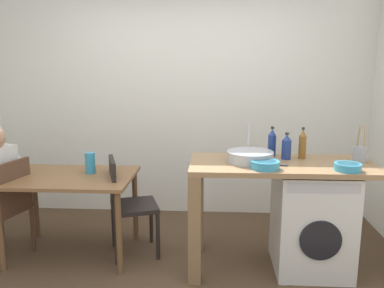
{
  "coord_description": "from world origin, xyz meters",
  "views": [
    {
      "loc": [
        0.4,
        -2.7,
        1.7
      ],
      "look_at": [
        0.21,
        0.45,
        1.06
      ],
      "focal_mm": 36.76,
      "sensor_mm": 36.0,
      "label": 1
    }
  ],
  "objects_px": {
    "dining_table": "(71,186)",
    "chair_opposite": "(126,201)",
    "bottle_tall_green": "(272,143)",
    "colander": "(348,166)",
    "bottle_squat_brown": "(286,147)",
    "vase": "(90,163)",
    "bottle_clear_small": "(302,144)",
    "utensil_crock": "(360,154)",
    "washing_machine": "(311,220)",
    "chair_person_seat": "(6,204)",
    "mixing_bowl": "(265,164)"
  },
  "relations": [
    {
      "from": "mixing_bowl",
      "to": "utensil_crock",
      "type": "height_order",
      "value": "utensil_crock"
    },
    {
      "from": "dining_table",
      "to": "chair_opposite",
      "type": "relative_size",
      "value": 1.22
    },
    {
      "from": "bottle_tall_green",
      "to": "bottle_clear_small",
      "type": "relative_size",
      "value": 0.97
    },
    {
      "from": "dining_table",
      "to": "chair_person_seat",
      "type": "relative_size",
      "value": 1.22
    },
    {
      "from": "colander",
      "to": "vase",
      "type": "height_order",
      "value": "colander"
    },
    {
      "from": "bottle_tall_green",
      "to": "bottle_squat_brown",
      "type": "distance_m",
      "value": 0.15
    },
    {
      "from": "chair_opposite",
      "to": "washing_machine",
      "type": "height_order",
      "value": "chair_opposite"
    },
    {
      "from": "washing_machine",
      "to": "bottle_clear_small",
      "type": "height_order",
      "value": "bottle_clear_small"
    },
    {
      "from": "mixing_bowl",
      "to": "vase",
      "type": "bearing_deg",
      "value": 164.11
    },
    {
      "from": "dining_table",
      "to": "utensil_crock",
      "type": "bearing_deg",
      "value": -1.84
    },
    {
      "from": "bottle_squat_brown",
      "to": "mixing_bowl",
      "type": "bearing_deg",
      "value": -123.77
    },
    {
      "from": "vase",
      "to": "bottle_squat_brown",
      "type": "bearing_deg",
      "value": -3.54
    },
    {
      "from": "chair_person_seat",
      "to": "colander",
      "type": "height_order",
      "value": "colander"
    },
    {
      "from": "bottle_tall_green",
      "to": "colander",
      "type": "height_order",
      "value": "bottle_tall_green"
    },
    {
      "from": "bottle_clear_small",
      "to": "mixing_bowl",
      "type": "bearing_deg",
      "value": -134.46
    },
    {
      "from": "washing_machine",
      "to": "bottle_squat_brown",
      "type": "height_order",
      "value": "bottle_squat_brown"
    },
    {
      "from": "colander",
      "to": "dining_table",
      "type": "bearing_deg",
      "value": 171.27
    },
    {
      "from": "dining_table",
      "to": "bottle_tall_green",
      "type": "height_order",
      "value": "bottle_tall_green"
    },
    {
      "from": "chair_opposite",
      "to": "vase",
      "type": "xyz_separation_m",
      "value": [
        -0.33,
        0.07,
        0.33
      ]
    },
    {
      "from": "bottle_squat_brown",
      "to": "colander",
      "type": "height_order",
      "value": "bottle_squat_brown"
    },
    {
      "from": "bottle_tall_green",
      "to": "colander",
      "type": "relative_size",
      "value": 1.3
    },
    {
      "from": "bottle_squat_brown",
      "to": "colander",
      "type": "xyz_separation_m",
      "value": [
        0.4,
        -0.34,
        -0.07
      ]
    },
    {
      "from": "washing_machine",
      "to": "bottle_tall_green",
      "type": "bearing_deg",
      "value": 143.97
    },
    {
      "from": "dining_table",
      "to": "bottle_clear_small",
      "type": "distance_m",
      "value": 2.05
    },
    {
      "from": "chair_opposite",
      "to": "colander",
      "type": "xyz_separation_m",
      "value": [
        1.79,
        -0.37,
        0.44
      ]
    },
    {
      "from": "bottle_clear_small",
      "to": "bottle_tall_green",
      "type": "bearing_deg",
      "value": 164.68
    },
    {
      "from": "chair_person_seat",
      "to": "utensil_crock",
      "type": "relative_size",
      "value": 3.0
    },
    {
      "from": "bottle_clear_small",
      "to": "vase",
      "type": "xyz_separation_m",
      "value": [
        -1.86,
        0.07,
        -0.21
      ]
    },
    {
      "from": "bottle_tall_green",
      "to": "vase",
      "type": "relative_size",
      "value": 1.37
    },
    {
      "from": "bottle_tall_green",
      "to": "bottle_clear_small",
      "type": "height_order",
      "value": "bottle_clear_small"
    },
    {
      "from": "mixing_bowl",
      "to": "bottle_tall_green",
      "type": "bearing_deg",
      "value": 75.74
    },
    {
      "from": "washing_machine",
      "to": "bottle_squat_brown",
      "type": "relative_size",
      "value": 3.8
    },
    {
      "from": "dining_table",
      "to": "mixing_bowl",
      "type": "distance_m",
      "value": 1.72
    },
    {
      "from": "chair_opposite",
      "to": "bottle_clear_small",
      "type": "bearing_deg",
      "value": 71.61
    },
    {
      "from": "dining_table",
      "to": "bottle_clear_small",
      "type": "relative_size",
      "value": 4.12
    },
    {
      "from": "chair_opposite",
      "to": "colander",
      "type": "distance_m",
      "value": 1.88
    },
    {
      "from": "vase",
      "to": "dining_table",
      "type": "bearing_deg",
      "value": -146.31
    },
    {
      "from": "bottle_tall_green",
      "to": "colander",
      "type": "bearing_deg",
      "value": -41.61
    },
    {
      "from": "chair_person_seat",
      "to": "bottle_tall_green",
      "type": "bearing_deg",
      "value": -69.57
    },
    {
      "from": "bottle_clear_small",
      "to": "colander",
      "type": "height_order",
      "value": "bottle_clear_small"
    },
    {
      "from": "chair_opposite",
      "to": "bottle_squat_brown",
      "type": "xyz_separation_m",
      "value": [
        1.39,
        -0.03,
        0.51
      ]
    },
    {
      "from": "bottle_squat_brown",
      "to": "utensil_crock",
      "type": "relative_size",
      "value": 0.75
    },
    {
      "from": "dining_table",
      "to": "chair_person_seat",
      "type": "bearing_deg",
      "value": -167.72
    },
    {
      "from": "bottle_squat_brown",
      "to": "bottle_clear_small",
      "type": "xyz_separation_m",
      "value": [
        0.14,
        0.04,
        0.02
      ]
    },
    {
      "from": "chair_person_seat",
      "to": "washing_machine",
      "type": "distance_m",
      "value": 2.63
    },
    {
      "from": "colander",
      "to": "vase",
      "type": "xyz_separation_m",
      "value": [
        -2.12,
        0.45,
        -0.12
      ]
    },
    {
      "from": "bottle_squat_brown",
      "to": "mixing_bowl",
      "type": "xyz_separation_m",
      "value": [
        -0.22,
        -0.32,
        -0.07
      ]
    },
    {
      "from": "chair_person_seat",
      "to": "colander",
      "type": "relative_size",
      "value": 4.5
    },
    {
      "from": "mixing_bowl",
      "to": "vase",
      "type": "height_order",
      "value": "mixing_bowl"
    },
    {
      "from": "bottle_tall_green",
      "to": "utensil_crock",
      "type": "distance_m",
      "value": 0.71
    }
  ]
}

